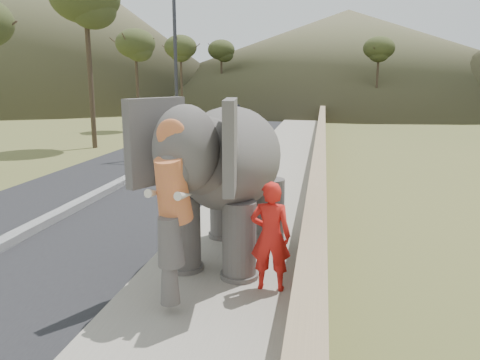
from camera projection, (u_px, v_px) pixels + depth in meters
name	position (u px, v px, depth m)	size (l,w,h in m)	color
ground	(228.00, 266.00, 9.20)	(160.00, 160.00, 0.00)	olive
road	(159.00, 165.00, 19.66)	(7.00, 120.00, 0.03)	black
median	(159.00, 163.00, 19.64)	(0.35, 120.00, 0.22)	black
walkway	(278.00, 168.00, 18.80)	(3.00, 120.00, 0.15)	#9E9687
parapet	(320.00, 157.00, 18.42)	(0.30, 120.00, 1.10)	tan
lamppost	(182.00, 49.00, 21.13)	(1.76, 0.36, 8.00)	#29292D
signboard	(182.00, 123.00, 20.98)	(0.60, 0.08, 2.40)	#2D2D33
hill_left	(42.00, 24.00, 66.23)	(60.00, 60.00, 22.00)	brown
hill_far	(347.00, 56.00, 74.17)	(80.00, 80.00, 14.00)	brown
elephant_and_man	(231.00, 180.00, 9.02)	(2.84, 4.59, 3.11)	#605B57
motorcyclist	(236.00, 123.00, 30.14)	(1.25, 1.96, 1.95)	maroon
trees	(327.00, 74.00, 35.92)	(47.83, 41.92, 9.02)	#473828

